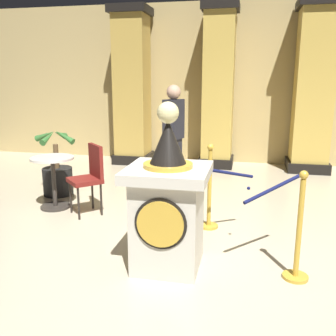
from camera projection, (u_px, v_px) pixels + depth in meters
The scene contains 13 objects.
ground_plane at pixel (177, 262), 3.92m from camera, with size 11.80×11.80×0.00m, color beige.
back_wall at pixel (221, 84), 8.29m from camera, with size 11.80×0.16×3.40m, color tan.
pedestal_clock at pixel (168, 206), 3.69m from camera, with size 0.79×0.79×1.64m.
stanchion_near at pixel (298, 242), 3.51m from camera, with size 0.24×0.24×1.05m.
stanchion_far at pixel (209, 199), 4.73m from camera, with size 0.24×0.24×1.07m.
velvet_rope at pixel (249, 180), 4.03m from camera, with size 1.04×1.05×0.22m.
column_left at pixel (132, 88), 8.16m from camera, with size 0.80×0.80×3.27m.
column_right at pixel (313, 89), 7.40m from camera, with size 0.84×0.84×3.27m.
column_centre_rear at pixel (218, 89), 7.78m from camera, with size 0.73×0.73×3.27m.
potted_palm_left at pixel (57, 175), 6.09m from camera, with size 0.72×0.72×1.09m.
bystander_guest at pixel (173, 135), 6.27m from camera, with size 0.32×0.41×1.73m.
cafe_table at pixel (53, 176), 5.43m from camera, with size 0.61×0.61×0.75m.
cafe_chair_red at pixel (90, 173), 5.20m from camera, with size 0.57×0.57×0.96m.
Camera 1 is at (0.66, -3.53, 1.85)m, focal length 40.67 mm.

